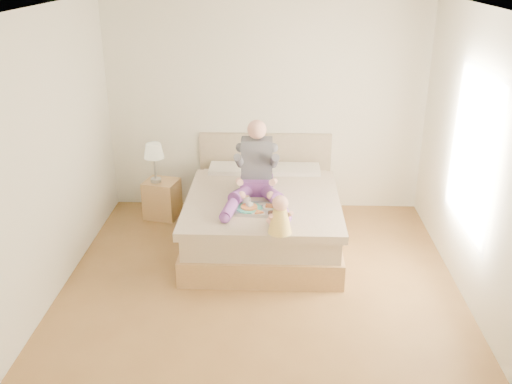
{
  "coord_description": "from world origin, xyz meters",
  "views": [
    {
      "loc": [
        0.14,
        -4.94,
        3.11
      ],
      "look_at": [
        -0.07,
        0.69,
        0.76
      ],
      "focal_mm": 40.0,
      "sensor_mm": 36.0,
      "label": 1
    }
  ],
  "objects_px": {
    "nightstand": "(162,199)",
    "adult": "(257,175)",
    "bed": "(263,214)",
    "baby": "(280,217)",
    "tray": "(258,208)"
  },
  "relations": [
    {
      "from": "bed",
      "to": "adult",
      "type": "bearing_deg",
      "value": -113.46
    },
    {
      "from": "baby",
      "to": "bed",
      "type": "bearing_deg",
      "value": 81.04
    },
    {
      "from": "adult",
      "to": "nightstand",
      "type": "bearing_deg",
      "value": 147.82
    },
    {
      "from": "bed",
      "to": "baby",
      "type": "xyz_separation_m",
      "value": [
        0.19,
        -1.03,
        0.45
      ]
    },
    {
      "from": "bed",
      "to": "baby",
      "type": "distance_m",
      "value": 1.14
    },
    {
      "from": "nightstand",
      "to": "adult",
      "type": "height_order",
      "value": "adult"
    },
    {
      "from": "adult",
      "to": "bed",
      "type": "bearing_deg",
      "value": 65.48
    },
    {
      "from": "nightstand",
      "to": "adult",
      "type": "distance_m",
      "value": 1.56
    },
    {
      "from": "nightstand",
      "to": "baby",
      "type": "height_order",
      "value": "baby"
    },
    {
      "from": "nightstand",
      "to": "bed",
      "type": "bearing_deg",
      "value": -10.71
    },
    {
      "from": "tray",
      "to": "baby",
      "type": "bearing_deg",
      "value": -60.44
    },
    {
      "from": "bed",
      "to": "baby",
      "type": "relative_size",
      "value": 5.63
    },
    {
      "from": "bed",
      "to": "tray",
      "type": "bearing_deg",
      "value": -94.68
    },
    {
      "from": "bed",
      "to": "nightstand",
      "type": "bearing_deg",
      "value": 155.94
    },
    {
      "from": "bed",
      "to": "tray",
      "type": "distance_m",
      "value": 0.62
    }
  ]
}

